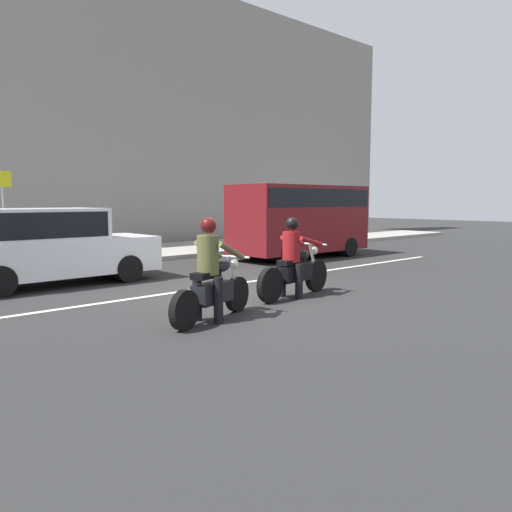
% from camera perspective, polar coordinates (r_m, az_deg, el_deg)
% --- Properties ---
extents(ground_plane, '(80.00, 80.00, 0.00)m').
position_cam_1_polar(ground_plane, '(10.48, -2.60, -4.21)').
color(ground_plane, '#282828').
extents(sidewalk_slab, '(40.00, 4.40, 0.14)m').
position_cam_1_polar(sidewalk_slab, '(17.31, -19.90, -0.19)').
color(sidewalk_slab, '#99968E').
rests_on(sidewalk_slab, ground_plane).
extents(building_facade, '(40.00, 1.40, 11.02)m').
position_cam_1_polar(building_facade, '(20.71, -24.28, 15.76)').
color(building_facade, gray).
rests_on(building_facade, ground_plane).
extents(lane_marking_stripe, '(18.00, 0.14, 0.01)m').
position_cam_1_polar(lane_marking_stripe, '(11.20, -5.36, -3.53)').
color(lane_marking_stripe, silver).
rests_on(lane_marking_stripe, ground_plane).
extents(motorcycle_with_rider_olive, '(2.01, 0.89, 1.63)m').
position_cam_1_polar(motorcycle_with_rider_olive, '(8.10, -4.94, -2.55)').
color(motorcycle_with_rider_olive, black).
rests_on(motorcycle_with_rider_olive, ground_plane).
extents(motorcycle_with_rider_crimson, '(2.25, 0.74, 1.57)m').
position_cam_1_polar(motorcycle_with_rider_crimson, '(10.07, 4.29, -0.97)').
color(motorcycle_with_rider_crimson, black).
rests_on(motorcycle_with_rider_crimson, ground_plane).
extents(parked_sedan_white, '(4.49, 1.82, 1.72)m').
position_cam_1_polar(parked_sedan_white, '(12.25, -21.98, 1.03)').
color(parked_sedan_white, silver).
rests_on(parked_sedan_white, ground_plane).
extents(parked_van_maroon, '(4.89, 1.96, 2.37)m').
position_cam_1_polar(parked_van_maroon, '(16.88, 4.95, 4.44)').
color(parked_van_maroon, maroon).
rests_on(parked_van_maroon, ground_plane).
extents(street_sign_post, '(0.44, 0.08, 2.59)m').
position_cam_1_polar(street_sign_post, '(15.87, -26.27, 4.91)').
color(street_sign_post, gray).
rests_on(street_sign_post, sidewalk_slab).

